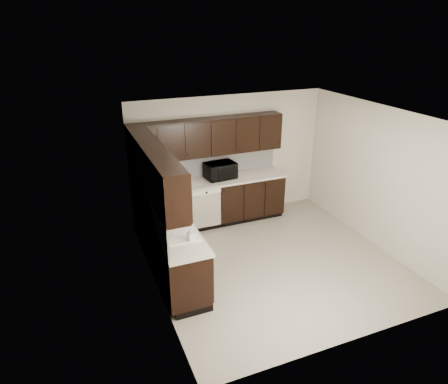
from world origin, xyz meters
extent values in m
plane|color=#9F9683|center=(0.00, 0.00, 0.00)|extent=(4.00, 4.00, 0.00)
plane|color=white|center=(0.00, 0.00, 2.50)|extent=(4.00, 4.00, 0.00)
cube|color=beige|center=(0.00, 2.00, 1.25)|extent=(4.00, 0.02, 2.50)
cube|color=beige|center=(-2.00, 0.00, 1.25)|extent=(0.02, 4.00, 2.50)
cube|color=beige|center=(2.00, 0.00, 1.25)|extent=(0.02, 4.00, 2.50)
cube|color=beige|center=(0.00, -2.00, 1.25)|extent=(4.00, 0.02, 2.50)
cube|color=black|center=(-0.50, 1.70, 0.45)|extent=(3.00, 0.60, 0.90)
cube|color=black|center=(-1.70, 0.30, 0.45)|extent=(0.60, 2.20, 0.90)
cube|color=black|center=(-0.50, 1.73, 0.05)|extent=(3.00, 0.54, 0.10)
cube|color=black|center=(-1.67, 0.30, 0.05)|extent=(0.54, 2.20, 0.10)
cube|color=beige|center=(-0.50, 1.70, 0.92)|extent=(3.03, 0.63, 0.04)
cube|color=beige|center=(-1.70, 0.30, 0.92)|extent=(0.63, 2.23, 0.04)
cube|color=silver|center=(-0.50, 1.99, 1.18)|extent=(3.00, 0.02, 0.48)
cube|color=silver|center=(-1.99, 0.60, 1.18)|extent=(0.02, 2.80, 0.48)
cube|color=black|center=(-0.50, 1.83, 1.77)|extent=(3.00, 0.33, 0.70)
cube|color=black|center=(-1.83, 0.43, 1.77)|extent=(0.33, 2.47, 0.70)
cube|color=#FBF0CD|center=(-0.70, 1.41, 0.50)|extent=(0.58, 0.02, 0.78)
cube|color=#FBF0CD|center=(-0.70, 1.40, 0.84)|extent=(0.58, 0.03, 0.08)
cylinder|color=black|center=(-0.70, 1.39, 0.84)|extent=(0.04, 0.02, 0.04)
cube|color=#FBF0CD|center=(-1.68, 0.00, 0.95)|extent=(0.54, 0.82, 0.03)
cube|color=#FBF0CD|center=(-1.68, -0.20, 0.86)|extent=(0.42, 0.34, 0.16)
cube|color=#FBF0CD|center=(-1.68, 0.20, 0.86)|extent=(0.42, 0.34, 0.16)
cylinder|color=silver|center=(-1.90, 0.00, 1.07)|extent=(0.03, 0.03, 0.26)
cylinder|color=silver|center=(-1.85, 0.00, 1.19)|extent=(0.14, 0.02, 0.02)
cylinder|color=#B2B2B7|center=(-1.68, -0.20, 0.89)|extent=(0.20, 0.20, 0.10)
imported|color=black|center=(-0.29, 1.73, 1.10)|extent=(0.62, 0.45, 0.32)
imported|color=gray|center=(-1.56, -0.35, 1.04)|extent=(0.11, 0.11, 0.20)
imported|color=gray|center=(-1.79, 0.65, 1.08)|extent=(0.11, 0.11, 0.27)
cube|color=silver|center=(-1.09, 1.67, 1.05)|extent=(0.37, 0.29, 0.21)
cube|color=silver|center=(-1.64, 1.35, 1.02)|extent=(0.45, 0.35, 0.17)
cylinder|color=#0F118D|center=(-1.62, 0.25, 1.08)|extent=(0.25, 0.25, 0.29)
cylinder|color=#0B797B|center=(-1.48, 0.41, 1.04)|extent=(0.12, 0.12, 0.21)
cylinder|color=white|center=(-1.56, 1.35, 1.08)|extent=(0.16, 0.16, 0.28)
camera|label=1|loc=(-2.96, -5.05, 3.79)|focal=32.00mm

